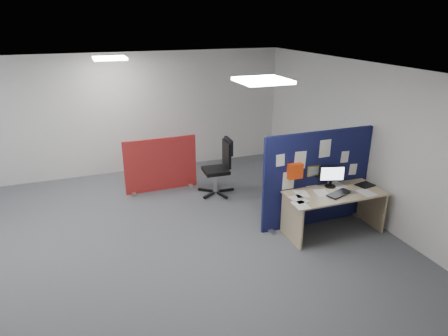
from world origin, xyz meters
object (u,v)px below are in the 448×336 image
object	(u,v)px
navy_divider	(316,179)
office_chair	(221,163)
main_desk	(333,201)
monitor_main	(331,175)
red_divider	(161,165)

from	to	relation	value
navy_divider	office_chair	xyz separation A→B (m)	(-1.08, 1.76, -0.19)
main_desk	office_chair	xyz separation A→B (m)	(-1.19, 2.12, 0.09)
navy_divider	main_desk	distance (m)	0.47
monitor_main	office_chair	xyz separation A→B (m)	(-1.24, 1.93, -0.30)
office_chair	navy_divider	bearing A→B (deg)	-55.77
office_chair	monitor_main	bearing A→B (deg)	-54.45
monitor_main	red_divider	distance (m)	3.47
monitor_main	red_divider	world-z (taller)	red_divider
navy_divider	red_divider	world-z (taller)	navy_divider
red_divider	office_chair	xyz separation A→B (m)	(1.11, -0.58, 0.09)
red_divider	office_chair	bearing A→B (deg)	-28.11
monitor_main	office_chair	size ratio (longest dim) A/B	0.37
monitor_main	red_divider	xyz separation A→B (m)	(-2.36, 2.51, -0.39)
main_desk	monitor_main	distance (m)	0.43
main_desk	red_divider	bearing A→B (deg)	130.51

